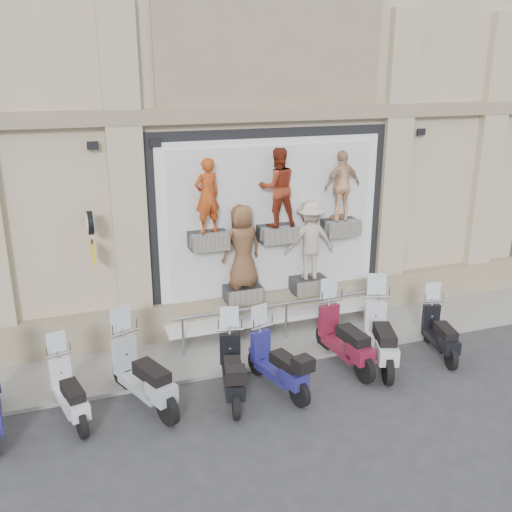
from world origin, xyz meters
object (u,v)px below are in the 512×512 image
(scooter_d, at_px, (232,359))
(scooter_g, at_px, (382,326))
(scooter_b, at_px, (68,382))
(guard_rail, at_px, (286,322))
(scooter_f, at_px, (345,328))
(scooter_c, at_px, (142,363))
(clock_sign_bracket, at_px, (91,230))
(scooter_e, at_px, (278,353))
(scooter_h, at_px, (441,324))

(scooter_d, distance_m, scooter_g, 3.19)
(scooter_b, distance_m, scooter_g, 6.01)
(guard_rail, height_order, scooter_f, scooter_f)
(guard_rail, distance_m, scooter_g, 2.15)
(guard_rail, relative_size, scooter_c, 2.44)
(scooter_f, bearing_deg, guard_rail, 112.48)
(guard_rail, bearing_deg, scooter_c, -156.13)
(scooter_c, distance_m, scooter_f, 4.05)
(guard_rail, distance_m, scooter_f, 1.58)
(guard_rail, distance_m, scooter_c, 3.69)
(scooter_f, bearing_deg, scooter_d, -175.86)
(clock_sign_bracket, height_order, scooter_g, clock_sign_bracket)
(scooter_e, height_order, scooter_h, scooter_e)
(scooter_d, bearing_deg, scooter_b, -172.61)
(scooter_b, xyz_separation_m, scooter_c, (1.25, -0.03, 0.14))
(scooter_b, bearing_deg, scooter_e, -17.89)
(scooter_f, bearing_deg, scooter_b, 176.64)
(clock_sign_bracket, xyz_separation_m, scooter_f, (4.59, -1.84, -1.97))
(scooter_d, relative_size, scooter_h, 1.09)
(scooter_b, height_order, scooter_c, scooter_c)
(scooter_h, bearing_deg, scooter_g, -167.88)
(scooter_d, xyz_separation_m, scooter_e, (0.86, -0.05, -0.01))
(scooter_e, bearing_deg, scooter_g, -9.12)
(scooter_g, bearing_deg, guard_rail, 151.40)
(scooter_c, bearing_deg, scooter_e, -28.75)
(scooter_e, bearing_deg, scooter_d, 162.71)
(scooter_c, height_order, scooter_h, scooter_c)
(scooter_c, xyz_separation_m, scooter_f, (4.05, 0.11, -0.02))
(guard_rail, relative_size, scooter_h, 2.94)
(guard_rail, bearing_deg, scooter_b, -162.42)
(clock_sign_bracket, distance_m, scooter_e, 4.26)
(scooter_h, bearing_deg, scooter_c, -167.04)
(scooter_h, bearing_deg, scooter_f, -172.92)
(guard_rail, relative_size, scooter_e, 2.74)
(scooter_e, xyz_separation_m, scooter_h, (3.72, 0.14, -0.05))
(guard_rail, height_order, scooter_e, scooter_e)
(clock_sign_bracket, height_order, scooter_e, clock_sign_bracket)
(scooter_g, bearing_deg, scooter_d, -157.25)
(guard_rail, height_order, scooter_d, scooter_d)
(scooter_d, height_order, scooter_e, scooter_d)
(scooter_c, relative_size, scooter_d, 1.11)
(scooter_h, bearing_deg, scooter_d, -164.36)
(scooter_c, xyz_separation_m, scooter_g, (4.75, -0.11, 0.01))
(scooter_e, bearing_deg, guard_rail, 48.68)
(clock_sign_bracket, bearing_deg, scooter_e, -37.17)
(scooter_b, distance_m, scooter_h, 7.40)
(scooter_d, height_order, scooter_f, scooter_f)
(scooter_d, bearing_deg, clock_sign_bracket, 146.89)
(guard_rail, height_order, scooter_g, scooter_g)
(clock_sign_bracket, xyz_separation_m, scooter_d, (2.12, -2.21, -2.04))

